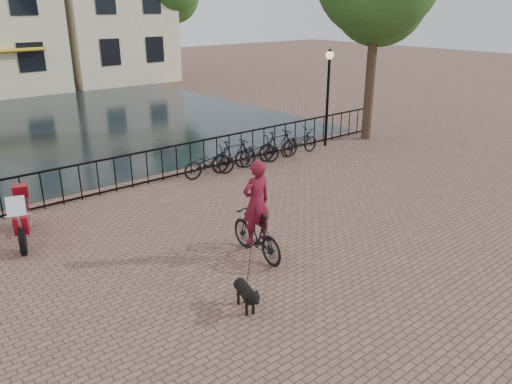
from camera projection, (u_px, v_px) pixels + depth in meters
ground at (362, 299)px, 9.01m from camera, size 100.00×100.00×0.00m
canal_water at (44, 128)px, 21.47m from camera, size 20.00×20.00×0.00m
railing at (147, 168)px, 14.59m from camera, size 20.00×0.05×1.02m
lamp_post at (328, 82)px, 17.94m from camera, size 0.30×0.30×3.45m
cyclist at (256, 215)px, 10.23m from camera, size 0.82×1.84×2.46m
dog at (246, 295)px, 8.63m from camera, size 0.48×0.87×0.56m
motorcycle at (21, 212)px, 11.03m from camera, size 1.02×1.97×1.37m
parked_bike_0 at (210, 162)px, 15.25m from camera, size 1.78×0.82×0.90m
parked_bike_1 at (234, 155)px, 15.80m from camera, size 1.70×0.62×1.00m
parked_bike_2 at (257, 151)px, 16.39m from camera, size 1.78×0.83×0.90m
parked_bike_3 at (279, 145)px, 16.94m from camera, size 1.70×0.60×1.00m
parked_bike_4 at (299, 142)px, 17.52m from camera, size 1.72×0.61×0.90m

